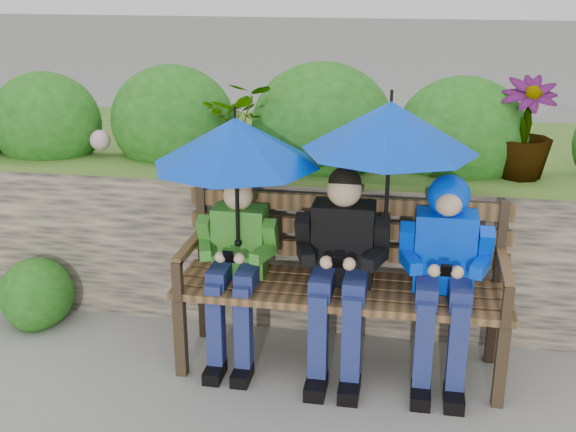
% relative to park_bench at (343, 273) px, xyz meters
% --- Properties ---
extents(ground, '(60.00, 60.00, 0.00)m').
position_rel_park_bench_xyz_m(ground, '(-0.30, -0.22, -0.58)').
color(ground, gray).
rests_on(ground, ground).
extents(garden_backdrop, '(8.00, 2.85, 1.74)m').
position_rel_park_bench_xyz_m(garden_backdrop, '(-0.33, 1.38, 0.05)').
color(garden_backdrop, '#3A3733').
rests_on(garden_backdrop, ground).
extents(park_bench, '(1.92, 0.56, 1.01)m').
position_rel_park_bench_xyz_m(park_bench, '(0.00, 0.00, 0.00)').
color(park_bench, '#332619').
rests_on(park_bench, ground).
extents(boy_left, '(0.46, 0.54, 1.13)m').
position_rel_park_bench_xyz_m(boy_left, '(-0.62, -0.09, 0.07)').
color(boy_left, '#267619').
rests_on(boy_left, ground).
extents(boy_middle, '(0.53, 0.61, 1.22)m').
position_rel_park_bench_xyz_m(boy_middle, '(-0.00, -0.10, 0.11)').
color(boy_middle, black).
rests_on(boy_middle, ground).
extents(boy_right, '(0.51, 0.62, 1.19)m').
position_rel_park_bench_xyz_m(boy_right, '(0.57, -0.08, 0.14)').
color(boy_right, '#0034E5').
rests_on(boy_right, ground).
extents(umbrella_left, '(0.95, 0.95, 0.81)m').
position_rel_park_bench_xyz_m(umbrella_left, '(-0.60, -0.10, 0.78)').
color(umbrella_left, '#0036C7').
rests_on(umbrella_left, ground).
extents(umbrella_right, '(0.96, 0.96, 0.90)m').
position_rel_park_bench_xyz_m(umbrella_right, '(0.24, -0.05, 0.89)').
color(umbrella_right, '#0036C7').
rests_on(umbrella_right, ground).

